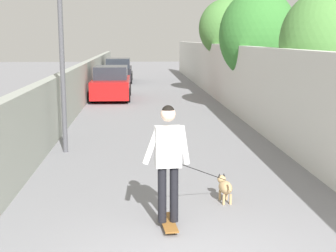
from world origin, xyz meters
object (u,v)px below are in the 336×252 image
(tree_right_near, at_px, (258,36))
(dog, at_px, (225,186))
(skateboard, at_px, (168,223))
(person_skateboarder, at_px, (168,154))
(car_far, at_px, (118,71))
(car_near, at_px, (111,84))
(tree_right_far, at_px, (226,28))
(lamp_post, at_px, (61,27))
(tree_right_mid, at_px, (324,43))

(tree_right_near, bearing_deg, dog, 163.15)
(skateboard, bearing_deg, person_skateboarder, 180.00)
(dog, distance_m, car_far, 23.63)
(car_near, bearing_deg, tree_right_far, -73.47)
(tree_right_near, bearing_deg, lamp_post, 134.64)
(dog, xyz_separation_m, car_near, (14.57, 2.71, 0.44))
(tree_right_near, distance_m, car_far, 14.60)
(skateboard, height_order, car_far, car_far)
(skateboard, xyz_separation_m, dog, (1.07, -1.06, 0.21))
(person_skateboarder, relative_size, car_near, 0.43)
(skateboard, xyz_separation_m, car_far, (24.53, 1.66, 0.65))
(skateboard, distance_m, dog, 1.52)
(tree_right_mid, xyz_separation_m, tree_right_far, (11.50, 0.53, 0.63))
(lamp_post, bearing_deg, tree_right_far, -27.03)
(tree_right_near, distance_m, car_near, 7.57)
(lamp_post, distance_m, person_skateboarder, 5.81)
(dog, bearing_deg, skateboard, 135.31)
(tree_right_near, height_order, car_near, tree_right_near)
(tree_right_mid, height_order, tree_right_far, tree_right_far)
(person_skateboarder, distance_m, car_near, 15.73)
(skateboard, relative_size, car_near, 0.20)
(tree_right_mid, xyz_separation_m, skateboard, (-5.83, 4.57, -2.62))
(dog, bearing_deg, tree_right_near, -16.85)
(car_far, bearing_deg, person_skateboarder, -176.13)
(tree_right_near, distance_m, tree_right_far, 6.01)
(lamp_post, bearing_deg, person_skateboarder, -155.65)
(tree_right_near, height_order, tree_right_mid, tree_right_near)
(lamp_post, bearing_deg, tree_right_near, -45.36)
(lamp_post, height_order, car_far, lamp_post)
(person_skateboarder, bearing_deg, tree_right_far, -13.12)
(lamp_post, relative_size, dog, 3.30)
(lamp_post, distance_m, car_near, 10.93)
(tree_right_mid, height_order, person_skateboarder, tree_right_mid)
(dog, distance_m, car_near, 14.83)
(tree_right_mid, height_order, car_near, tree_right_mid)
(tree_right_near, distance_m, dog, 11.05)
(tree_right_near, relative_size, person_skateboarder, 2.62)
(tree_right_near, xyz_separation_m, car_near, (4.31, 5.82, -2.20))
(skateboard, bearing_deg, car_near, 6.05)
(tree_right_mid, distance_m, dog, 6.39)
(dog, height_order, car_far, car_far)
(tree_right_mid, height_order, lamp_post, lamp_post)
(tree_right_far, distance_m, skateboard, 18.09)
(tree_right_near, distance_m, skateboard, 12.41)
(skateboard, relative_size, person_skateboarder, 0.46)
(person_skateboarder, height_order, dog, person_skateboarder)
(lamp_post, xyz_separation_m, car_far, (19.54, -0.60, -2.36))
(tree_right_near, xyz_separation_m, dog, (-10.27, 3.11, -2.64))
(tree_right_far, relative_size, skateboard, 5.86)
(tree_right_near, bearing_deg, skateboard, 159.82)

